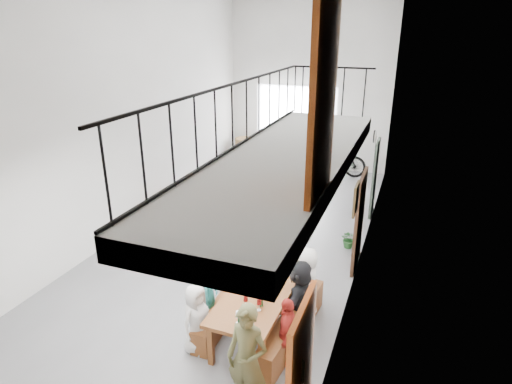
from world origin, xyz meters
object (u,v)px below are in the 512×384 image
at_px(tasting_table, 261,293).
at_px(bicycle_near, 302,161).
at_px(side_bench, 164,206).
at_px(oak_barrel, 244,151).
at_px(bench_inner, 222,312).
at_px(serving_counter, 279,154).
at_px(host_standing, 247,359).

height_order(tasting_table, bicycle_near, bicycle_near).
xyz_separation_m(side_bench, oak_barrel, (0.38, 4.79, 0.28)).
bearing_deg(bench_inner, side_bench, 132.39).
distance_m(serving_counter, host_standing, 10.48).
height_order(oak_barrel, serving_counter, oak_barrel).
bearing_deg(bicycle_near, side_bench, 148.45).
distance_m(tasting_table, side_bench, 5.41).
height_order(tasting_table, side_bench, tasting_table).
bearing_deg(tasting_table, side_bench, 139.97).
height_order(bench_inner, serving_counter, serving_counter).
xyz_separation_m(host_standing, bicycle_near, (-1.80, 9.56, -0.32)).
height_order(oak_barrel, bicycle_near, oak_barrel).
distance_m(bench_inner, bicycle_near, 8.16).
xyz_separation_m(bench_inner, bicycle_near, (-0.77, 8.12, 0.25)).
bearing_deg(host_standing, bench_inner, 132.68).
distance_m(oak_barrel, bicycle_near, 2.24).
bearing_deg(side_bench, tasting_table, -41.24).
xyz_separation_m(side_bench, serving_counter, (1.60, 5.04, 0.23)).
bearing_deg(serving_counter, tasting_table, -64.22).
distance_m(bench_inner, side_bench, 4.95).
xyz_separation_m(oak_barrel, bicycle_near, (2.22, -0.28, -0.03)).
xyz_separation_m(serving_counter, bicycle_near, (1.01, -0.53, 0.02)).
bearing_deg(bicycle_near, host_standing, -170.84).
height_order(bench_inner, host_standing, host_standing).
relative_size(bench_inner, oak_barrel, 1.83).
xyz_separation_m(side_bench, host_standing, (4.41, -5.05, 0.57)).
height_order(side_bench, serving_counter, serving_counter).
bearing_deg(side_bench, serving_counter, 72.39).
distance_m(host_standing, bicycle_near, 9.73).
xyz_separation_m(bench_inner, host_standing, (1.03, -1.44, 0.57)).
relative_size(serving_counter, host_standing, 1.07).
height_order(serving_counter, host_standing, host_standing).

